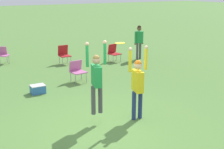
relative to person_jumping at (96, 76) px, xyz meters
name	(u,v)px	position (x,y,z in m)	size (l,w,h in m)	color
ground_plane	(104,125)	(0.11, -0.22, -1.36)	(120.00, 120.00, 0.00)	#56843D
person_jumping	(96,76)	(0.00, 0.00, 0.00)	(0.62, 0.51, 2.01)	#4C4C51
person_defending	(138,81)	(1.14, -0.29, -0.24)	(0.63, 0.51, 2.12)	navy
frisbee	(120,43)	(0.58, -0.25, 0.89)	(0.27, 0.27, 0.03)	yellow
camping_chair_0	(114,52)	(4.23, 6.30, -0.86)	(0.63, 0.67, 0.88)	gray
camping_chair_2	(77,70)	(1.17, 3.97, -0.87)	(0.61, 0.65, 0.84)	gray
camping_chair_3	(64,53)	(1.85, 7.09, -0.84)	(0.51, 0.55, 0.91)	gray
camping_chair_4	(3,54)	(-0.75, 8.68, -0.87)	(0.70, 0.77, 0.83)	gray
person_spectator_near	(139,39)	(5.65, 6.10, -0.29)	(0.56, 0.41, 1.77)	#4C4C51
cooler_box	(38,89)	(-0.64, 3.35, -1.21)	(0.50, 0.39, 0.31)	#336BB7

